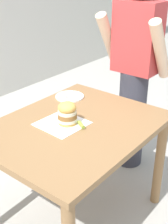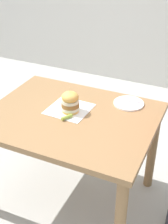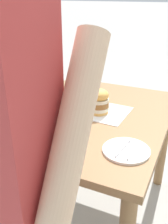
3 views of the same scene
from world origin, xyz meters
The scene contains 7 objects.
ground_plane centered at (0.00, 0.00, 0.00)m, with size 80.00×80.00×0.00m, color #ADAAA3.
patio_table centered at (0.00, 0.00, 0.66)m, with size 0.90×1.15×0.78m.
serving_paper centered at (-0.07, -0.04, 0.78)m, with size 0.28×0.28×0.00m, color white.
sandwich centered at (-0.04, -0.02, 0.86)m, with size 0.13×0.13×0.19m.
pickle_spear centered at (0.06, 0.00, 0.80)m, with size 0.02×0.02×0.08m, color #8EA83D.
side_plate_with_forks centered at (-0.31, 0.31, 0.79)m, with size 0.22×0.22×0.02m.
diner_across_table centered at (-0.06, 0.85, 0.88)m, with size 0.55×0.35×1.69m.
Camera 3 is at (-0.56, 1.32, 1.45)m, focal length 42.00 mm.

